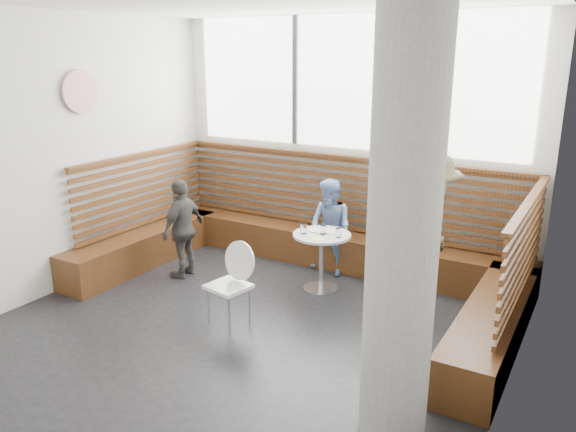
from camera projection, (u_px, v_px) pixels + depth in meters
The scene contains 15 objects.
room at pixel (234, 180), 5.22m from camera, with size 5.00×5.00×3.20m.
booth at pixel (319, 246), 7.02m from camera, with size 5.00×2.50×1.44m.
concrete_column at pixel (403, 227), 3.82m from camera, with size 0.50×0.50×3.20m, color gray.
wall_art at pixel (80, 92), 6.54m from camera, with size 0.50×0.50×0.03m, color white.
cafe_table at pixel (322, 250), 6.61m from camera, with size 0.68×0.68×0.70m.
cafe_chair at pixel (232, 277), 5.80m from camera, with size 0.42×0.41×0.87m.
adult_man at pixel (425, 237), 5.81m from camera, with size 1.17×0.67×1.80m, color brown.
child_back at pixel (330, 228), 7.07m from camera, with size 0.60×0.47×1.23m, color #7596CA.
child_left at pixel (183, 228), 7.01m from camera, with size 0.74×0.31×1.26m, color #44423D.
plate_near at pixel (317, 230), 6.66m from camera, with size 0.22×0.22×0.02m, color white.
plate_far at pixel (332, 231), 6.62m from camera, with size 0.22×0.22×0.02m, color white.
glass_left at pixel (304, 228), 6.56m from camera, with size 0.08×0.08×0.12m, color white.
glass_mid at pixel (323, 230), 6.52m from camera, with size 0.07×0.07×0.11m, color white.
glass_right at pixel (339, 233), 6.43m from camera, with size 0.07×0.07×0.11m, color white.
menu_card at pixel (316, 239), 6.38m from camera, with size 0.20×0.14×0.00m, color #A5C64C.
Camera 1 is at (3.01, -4.14, 2.74)m, focal length 35.00 mm.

